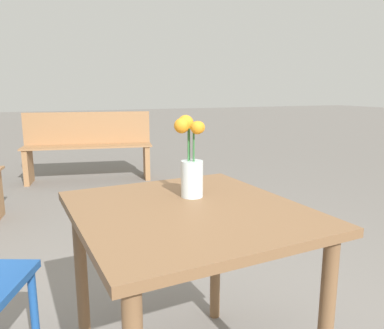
# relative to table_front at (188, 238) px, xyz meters

# --- Properties ---
(table_front) EXTENTS (0.81, 0.88, 0.73)m
(table_front) POSITION_rel_table_front_xyz_m (0.00, 0.00, 0.00)
(table_front) COLOR brown
(table_front) RESTS_ON ground_plane
(flower_vase) EXTENTS (0.12, 0.14, 0.31)m
(flower_vase) POSITION_rel_table_front_xyz_m (0.06, 0.12, 0.24)
(flower_vase) COLOR silver
(flower_vase) RESTS_ON table_front
(bench_middle) EXTENTS (1.59, 0.65, 0.85)m
(bench_middle) POSITION_rel_table_front_xyz_m (0.13, 3.63, -0.15)
(bench_middle) COLOR #9E7047
(bench_middle) RESTS_ON ground_plane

